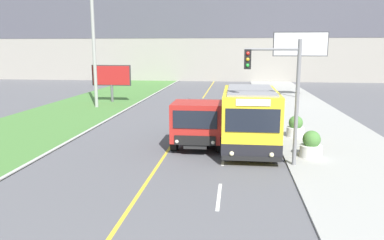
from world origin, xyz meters
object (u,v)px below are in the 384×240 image
at_px(utility_pole_far, 93,35).
at_px(traffic_light_mast, 281,87).
at_px(city_bus, 250,120).
at_px(billboard_small, 111,76).
at_px(planter_round_near, 311,145).
at_px(billboard_large, 300,47).
at_px(planter_round_second, 296,127).
at_px(dump_truck, 199,123).

xyz_separation_m(utility_pole_far, traffic_light_mast, (13.57, -14.84, -2.64)).
xyz_separation_m(city_bus, utility_pole_far, (-12.46, 12.39, 4.51)).
bearing_deg(traffic_light_mast, billboard_small, 126.13).
bearing_deg(traffic_light_mast, planter_round_near, 37.93).
xyz_separation_m(billboard_large, planter_round_second, (-2.95, -17.78, -4.52)).
xyz_separation_m(billboard_small, planter_round_second, (14.88, -12.91, -1.80)).
relative_size(utility_pole_far, billboard_large, 1.82).
height_order(traffic_light_mast, billboard_large, billboard_large).
relative_size(city_bus, billboard_small, 1.53).
relative_size(dump_truck, utility_pole_far, 0.51).
distance_m(dump_truck, billboard_small, 18.11).
bearing_deg(traffic_light_mast, billboard_large, 78.99).
bearing_deg(dump_truck, traffic_light_mast, -39.53).
xyz_separation_m(billboard_large, planter_round_near, (-2.88, -21.87, -4.50)).
xyz_separation_m(utility_pole_far, planter_round_second, (15.12, -9.48, -5.43)).
bearing_deg(city_bus, traffic_light_mast, -65.62).
relative_size(city_bus, dump_truck, 0.93).
distance_m(utility_pole_far, planter_round_near, 21.08).
bearing_deg(traffic_light_mast, dump_truck, 140.47).
height_order(utility_pole_far, traffic_light_mast, utility_pole_far).
height_order(city_bus, planter_round_second, city_bus).
bearing_deg(planter_round_second, utility_pole_far, 147.90).
height_order(city_bus, traffic_light_mast, traffic_light_mast).
relative_size(dump_truck, traffic_light_mast, 1.15).
relative_size(billboard_large, planter_round_second, 5.57).
xyz_separation_m(dump_truck, planter_round_second, (5.19, 2.35, -0.62)).
height_order(billboard_small, planter_round_near, billboard_small).
bearing_deg(traffic_light_mast, city_bus, 114.38).
distance_m(dump_truck, traffic_light_mast, 5.20).
relative_size(traffic_light_mast, planter_round_second, 4.49).
bearing_deg(city_bus, planter_round_second, 47.48).
relative_size(traffic_light_mast, billboard_large, 0.81).
bearing_deg(planter_round_second, billboard_small, 139.07).
relative_size(utility_pole_far, traffic_light_mast, 2.26).
xyz_separation_m(utility_pole_far, planter_round_near, (15.19, -13.57, -5.41)).
xyz_separation_m(dump_truck, traffic_light_mast, (3.64, -3.00, 2.18)).
height_order(city_bus, utility_pole_far, utility_pole_far).
xyz_separation_m(planter_round_near, planter_round_second, (-0.07, 4.09, -0.02)).
relative_size(billboard_small, planter_round_second, 3.12).
bearing_deg(billboard_small, planter_round_near, -48.65).
xyz_separation_m(dump_truck, utility_pole_far, (-9.93, 11.83, 4.82)).
bearing_deg(billboard_small, billboard_large, 15.30).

